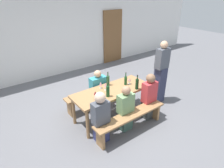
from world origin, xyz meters
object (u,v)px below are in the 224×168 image
wine_bottle_1 (108,80)px  standing_host (161,74)px  tasting_table (112,93)px  wine_glass_3 (95,93)px  wine_bottle_2 (108,91)px  wooden_door (113,37)px  wine_bottle_0 (137,84)px  bench_far (97,94)px  seated_guest_far_0 (98,91)px  wine_glass_0 (101,84)px  bench_near (131,118)px  wine_bottle_3 (126,80)px  seated_guest_near_0 (101,118)px  wine_glass_2 (130,80)px  wine_glass_1 (106,85)px  seated_guest_near_2 (149,97)px  seated_guest_near_1 (125,109)px

wine_bottle_1 → standing_host: bearing=-16.5°
tasting_table → standing_host: (1.49, -0.16, 0.16)m
wine_glass_3 → wine_bottle_2: bearing=-21.7°
wooden_door → wine_bottle_0: bearing=-119.2°
tasting_table → wine_bottle_0: bearing=-32.5°
wooden_door → wine_bottle_0: 4.06m
bench_far → seated_guest_far_0: seated_guest_far_0 is taller
wine_glass_0 → wine_bottle_0: bearing=-39.6°
bench_near → wine_bottle_3: bearing=58.4°
wine_glass_3 → seated_guest_near_0: (-0.17, -0.44, -0.31)m
wine_bottle_1 → wine_glass_2: (0.45, -0.27, -0.01)m
wine_bottle_1 → seated_guest_near_0: (-0.74, -0.78, -0.32)m
seated_guest_near_0 → wine_glass_0: bearing=-34.3°
bench_far → wine_glass_1: wine_glass_1 is taller
wine_glass_3 → wine_bottle_3: bearing=6.4°
wooden_door → wine_glass_3: size_ratio=12.70×
wine_glass_2 → seated_guest_near_2: (0.17, -0.51, -0.31)m
wine_glass_1 → seated_guest_near_0: (-0.55, -0.60, -0.32)m
bench_far → wine_bottle_1: bearing=-80.4°
seated_guest_near_0 → seated_guest_near_2: size_ratio=0.99×
wine_glass_1 → seated_guest_near_1: 0.71m
wine_bottle_1 → seated_guest_near_2: (0.63, -0.78, -0.32)m
wine_bottle_0 → seated_guest_near_1: 0.67m
tasting_table → seated_guest_far_0: bearing=95.4°
wine_glass_2 → wine_glass_0: bearing=160.9°
wooden_door → seated_guest_near_0: size_ratio=1.85×
wooden_door → seated_guest_far_0: wooden_door is taller
bench_far → wine_bottle_1: (0.07, -0.42, 0.53)m
wine_glass_1 → seated_guest_near_2: seated_guest_near_2 is taller
wine_bottle_3 → wine_glass_0: wine_bottle_3 is taller
wine_bottle_0 → wine_bottle_3: wine_bottle_0 is taller
wine_glass_2 → seated_guest_near_2: size_ratio=0.14×
seated_guest_near_2 → wine_bottle_3: bearing=26.3°
tasting_table → wine_glass_0: wine_glass_0 is taller
wine_bottle_3 → seated_guest_near_2: 0.68m
bench_near → wine_glass_1: (-0.12, 0.75, 0.53)m
wine_glass_3 → wine_glass_1: bearing=23.1°
tasting_table → bench_near: bearing=-90.0°
seated_guest_near_0 → tasting_table: bearing=-52.1°
wine_bottle_1 → wine_bottle_2: 0.54m
wine_glass_0 → wine_glass_2: size_ratio=1.02×
wooden_door → bench_far: (-2.46, -2.56, -0.70)m
seated_guest_near_1 → seated_guest_near_2: (0.72, -0.00, 0.05)m
tasting_table → seated_guest_far_0: seated_guest_far_0 is taller
tasting_table → seated_guest_near_2: (0.70, -0.52, -0.11)m
tasting_table → wine_bottle_1: size_ratio=5.51×
bench_far → wine_bottle_2: wine_bottle_2 is taller
wine_bottle_2 → seated_guest_near_2: size_ratio=0.30×
wine_glass_1 → seated_guest_far_0: (0.07, 0.44, -0.38)m
bench_far → standing_host: standing_host is taller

